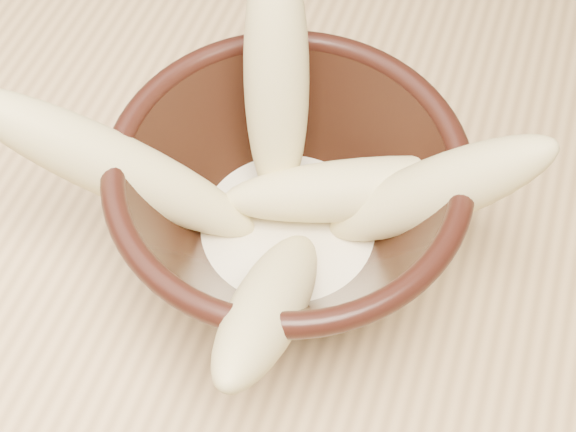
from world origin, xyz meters
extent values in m
cube|color=#DFB67A|center=(0.00, 0.00, 0.73)|extent=(1.20, 0.80, 0.04)
cylinder|color=black|center=(0.09, -0.06, 0.76)|extent=(0.09, 0.09, 0.01)
cylinder|color=black|center=(0.09, -0.06, 0.78)|extent=(0.09, 0.09, 0.01)
torus|color=black|center=(0.09, -0.06, 0.86)|extent=(0.21, 0.21, 0.01)
cylinder|color=beige|center=(0.09, -0.06, 0.79)|extent=(0.12, 0.12, 0.02)
ellipsoid|color=#DFD283|center=(0.07, -0.01, 0.87)|extent=(0.07, 0.11, 0.17)
ellipsoid|color=#DFD283|center=(-0.01, -0.09, 0.85)|extent=(0.18, 0.08, 0.14)
ellipsoid|color=#DFD283|center=(0.17, -0.04, 0.84)|extent=(0.15, 0.07, 0.13)
ellipsoid|color=#DFD283|center=(0.13, -0.04, 0.82)|extent=(0.18, 0.10, 0.05)
ellipsoid|color=#DFD283|center=(0.11, -0.14, 0.84)|extent=(0.04, 0.16, 0.12)
camera|label=1|loc=(0.18, -0.32, 1.22)|focal=50.00mm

